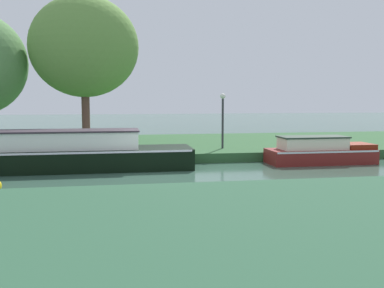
# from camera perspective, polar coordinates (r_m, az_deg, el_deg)

# --- Properties ---
(ground_plane) EXTENTS (120.00, 120.00, 0.00)m
(ground_plane) POSITION_cam_1_polar(r_m,az_deg,el_deg) (15.92, -4.00, -3.75)
(ground_plane) COLOR #3A5D4C
(riverbank_far) EXTENTS (72.00, 10.00, 0.40)m
(riverbank_far) POSITION_cam_1_polar(r_m,az_deg,el_deg) (22.80, -5.82, -0.31)
(riverbank_far) COLOR #2D5730
(riverbank_far) RESTS_ON ground_plane
(riverbank_near) EXTENTS (72.00, 10.00, 0.40)m
(riverbank_near) POSITION_cam_1_polar(r_m,az_deg,el_deg) (7.24, 3.59, -14.13)
(riverbank_near) COLOR #295137
(riverbank_near) RESTS_ON ground_plane
(black_barge) EXTENTS (10.67, 2.07, 2.08)m
(black_barge) POSITION_cam_1_polar(r_m,az_deg,el_deg) (17.13, -18.60, -1.07)
(black_barge) COLOR black
(black_barge) RESTS_ON ground_plane
(maroon_narrowboat) EXTENTS (4.41, 1.54, 1.13)m
(maroon_narrowboat) POSITION_cam_1_polar(r_m,az_deg,el_deg) (18.88, 16.32, -0.96)
(maroon_narrowboat) COLOR maroon
(maroon_narrowboat) RESTS_ON ground_plane
(willow_tree_centre) EXTENTS (5.36, 3.67, 7.33)m
(willow_tree_centre) POSITION_cam_1_polar(r_m,az_deg,el_deg) (22.76, -13.85, 12.18)
(willow_tree_centre) COLOR brown
(willow_tree_centre) RESTS_ON riverbank_far
(lamp_post) EXTENTS (0.24, 0.24, 2.50)m
(lamp_post) POSITION_cam_1_polar(r_m,az_deg,el_deg) (19.99, 4.02, 4.01)
(lamp_post) COLOR #333338
(lamp_post) RESTS_ON riverbank_far
(mooring_post_near) EXTENTS (0.15, 0.15, 0.77)m
(mooring_post_near) POSITION_cam_1_polar(r_m,az_deg,el_deg) (18.41, -17.03, -0.21)
(mooring_post_near) COLOR #49371F
(mooring_post_near) RESTS_ON riverbank_far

